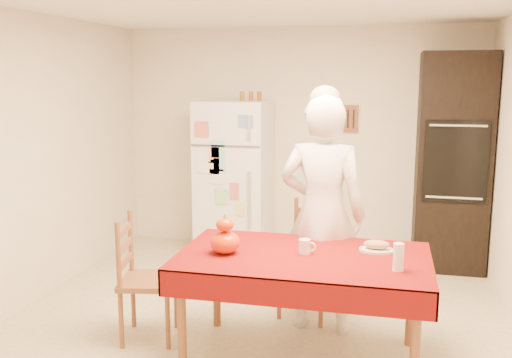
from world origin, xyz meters
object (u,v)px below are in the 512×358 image
(oven_cabinet, at_px, (452,162))
(wine_glass, at_px, (398,257))
(pumpkin_lower, at_px, (225,242))
(chair_far, at_px, (311,254))
(seated_woman, at_px, (322,215))
(dining_table, at_px, (303,265))
(chair_left, at_px, (140,273))
(bread_plate, at_px, (376,250))
(coffee_mug, at_px, (305,246))
(refrigerator, at_px, (234,178))

(oven_cabinet, relative_size, wine_glass, 12.50)
(oven_cabinet, height_order, wine_glass, oven_cabinet)
(oven_cabinet, xyz_separation_m, pumpkin_lower, (-1.70, -2.40, -0.26))
(chair_far, xyz_separation_m, seated_woman, (0.12, -0.27, 0.41))
(chair_far, height_order, pumpkin_lower, chair_far)
(chair_far, bearing_deg, seated_woman, -53.20)
(dining_table, xyz_separation_m, seated_woman, (0.07, 0.54, 0.23))
(chair_left, distance_m, bread_plate, 1.74)
(coffee_mug, bearing_deg, pumpkin_lower, -167.62)
(seated_woman, xyz_separation_m, wine_glass, (0.56, -0.72, -0.07))
(refrigerator, relative_size, coffee_mug, 17.00)
(refrigerator, distance_m, coffee_mug, 2.50)
(pumpkin_lower, distance_m, bread_plate, 1.05)
(pumpkin_lower, bearing_deg, oven_cabinet, 54.72)
(coffee_mug, relative_size, bread_plate, 0.42)
(chair_far, xyz_separation_m, bread_plate, (0.54, -0.62, 0.26))
(dining_table, bearing_deg, chair_far, 93.75)
(coffee_mug, xyz_separation_m, wine_glass, (0.62, -0.21, 0.04))
(chair_left, bearing_deg, wine_glass, -108.73)
(wine_glass, bearing_deg, dining_table, 163.96)
(oven_cabinet, xyz_separation_m, wine_glass, (-0.55, -2.50, -0.25))
(dining_table, bearing_deg, coffee_mug, 83.59)
(refrigerator, bearing_deg, dining_table, -64.04)
(refrigerator, xyz_separation_m, seated_woman, (1.17, -1.73, 0.07))
(dining_table, distance_m, chair_far, 0.84)
(refrigerator, height_order, seated_woman, seated_woman)
(chair_left, xyz_separation_m, seated_woman, (1.30, 0.48, 0.41))
(dining_table, relative_size, bread_plate, 7.08)
(seated_woman, bearing_deg, dining_table, 87.98)
(coffee_mug, height_order, bread_plate, coffee_mug)
(seated_woman, height_order, pumpkin_lower, seated_woman)
(seated_woman, distance_m, bread_plate, 0.56)
(refrigerator, height_order, dining_table, refrigerator)
(oven_cabinet, bearing_deg, seated_woman, -121.88)
(coffee_mug, bearing_deg, seated_woman, 83.08)
(bread_plate, bearing_deg, refrigerator, 127.41)
(oven_cabinet, relative_size, chair_left, 2.32)
(chair_far, xyz_separation_m, coffee_mug, (0.06, -0.78, 0.30))
(pumpkin_lower, distance_m, wine_glass, 1.16)
(refrigerator, xyz_separation_m, oven_cabinet, (2.28, 0.05, 0.25))
(dining_table, bearing_deg, refrigerator, 115.96)
(bread_plate, bearing_deg, oven_cabinet, 72.06)
(dining_table, distance_m, chair_left, 1.25)
(oven_cabinet, height_order, pumpkin_lower, oven_cabinet)
(wine_glass, bearing_deg, seated_woman, 127.80)
(refrigerator, height_order, oven_cabinet, oven_cabinet)
(chair_far, relative_size, chair_left, 1.00)
(chair_left, bearing_deg, oven_cabinet, -58.21)
(refrigerator, distance_m, wine_glass, 3.00)
(coffee_mug, bearing_deg, dining_table, -96.41)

